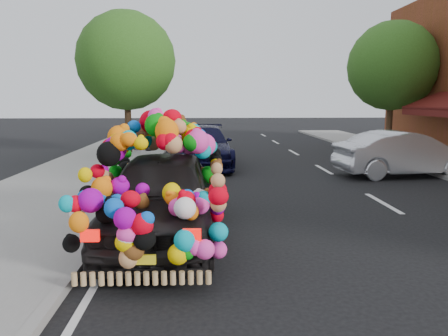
{
  "coord_description": "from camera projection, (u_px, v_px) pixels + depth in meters",
  "views": [
    {
      "loc": [
        -0.6,
        -9.7,
        2.37
      ],
      "look_at": [
        -0.1,
        0.28,
        0.82
      ],
      "focal_mm": 35.0,
      "sensor_mm": 36.0,
      "label": 1
    }
  ],
  "objects": [
    {
      "name": "tree_far_b",
      "position": [
        392.0,
        66.0,
        19.64
      ],
      "size": [
        4.0,
        4.0,
        5.9
      ],
      "color": "#332114",
      "rests_on": "ground"
    },
    {
      "name": "lane_markings",
      "position": [
        383.0,
        203.0,
        10.14
      ],
      "size": [
        6.0,
        50.0,
        0.01
      ],
      "primitive_type": null,
      "color": "silver",
      "rests_on": "ground"
    },
    {
      "name": "plush_art_car",
      "position": [
        161.0,
        176.0,
        7.35
      ],
      "size": [
        2.22,
        4.66,
        2.16
      ],
      "rotation": [
        0.0,
        0.0,
        -0.02
      ],
      "color": "black",
      "rests_on": "ground"
    },
    {
      "name": "kerb",
      "position": [
        125.0,
        204.0,
        9.84
      ],
      "size": [
        0.15,
        60.0,
        0.13
      ],
      "primitive_type": "cube",
      "color": "gray",
      "rests_on": "ground"
    },
    {
      "name": "ground",
      "position": [
        229.0,
        205.0,
        9.97
      ],
      "size": [
        100.0,
        100.0,
        0.0
      ],
      "primitive_type": "plane",
      "color": "black",
      "rests_on": "ground"
    },
    {
      "name": "silver_hatchback",
      "position": [
        405.0,
        154.0,
        13.68
      ],
      "size": [
        4.43,
        1.91,
        1.42
      ],
      "primitive_type": "imported",
      "rotation": [
        0.0,
        0.0,
        1.67
      ],
      "color": "silver",
      "rests_on": "ground"
    },
    {
      "name": "navy_sedan",
      "position": [
        203.0,
        146.0,
        15.77
      ],
      "size": [
        2.17,
        5.07,
        1.46
      ],
      "primitive_type": "imported",
      "rotation": [
        0.0,
        0.0,
        0.03
      ],
      "color": "black",
      "rests_on": "ground"
    },
    {
      "name": "sidewalk",
      "position": [
        37.0,
        205.0,
        9.74
      ],
      "size": [
        4.0,
        60.0,
        0.12
      ],
      "primitive_type": "cube",
      "color": "gray",
      "rests_on": "ground"
    },
    {
      "name": "tree_near_sidewalk",
      "position": [
        126.0,
        61.0,
        18.53
      ],
      "size": [
        4.2,
        4.2,
        6.13
      ],
      "color": "#332114",
      "rests_on": "ground"
    }
  ]
}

